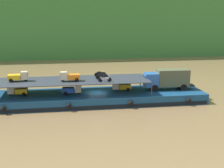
{
  "coord_description": "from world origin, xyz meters",
  "views": [
    {
      "loc": [
        -4.71,
        -43.82,
        12.79
      ],
      "look_at": [
        2.24,
        0.0,
        2.7
      ],
      "focal_mm": 49.31,
      "sensor_mm": 36.0,
      "label": 1
    }
  ],
  "objects_px": {
    "motorcycle_upper_port": "(105,79)",
    "mini_truck_lower_mid": "(121,86)",
    "cargo_barge": "(97,97)",
    "mini_truck_upper_stern": "(18,77)",
    "covered_lorry": "(167,79)",
    "mini_truck_lower_aft": "(72,89)",
    "mini_truck_upper_mid": "(70,76)",
    "motorcycle_upper_stbd": "(100,74)",
    "mini_truck_lower_stern": "(17,90)",
    "motorcycle_upper_centre": "(102,76)"
  },
  "relations": [
    {
      "from": "cargo_barge",
      "to": "mini_truck_lower_stern",
      "type": "distance_m",
      "value": 11.47
    },
    {
      "from": "motorcycle_upper_stbd",
      "to": "mini_truck_lower_mid",
      "type": "bearing_deg",
      "value": -25.57
    },
    {
      "from": "covered_lorry",
      "to": "mini_truck_lower_aft",
      "type": "relative_size",
      "value": 2.84
    },
    {
      "from": "mini_truck_upper_mid",
      "to": "motorcycle_upper_stbd",
      "type": "xyz_separation_m",
      "value": [
        4.72,
        2.77,
        -0.26
      ]
    },
    {
      "from": "mini_truck_lower_aft",
      "to": "mini_truck_upper_mid",
      "type": "height_order",
      "value": "mini_truck_upper_mid"
    },
    {
      "from": "mini_truck_upper_mid",
      "to": "mini_truck_lower_mid",
      "type": "bearing_deg",
      "value": 9.92
    },
    {
      "from": "covered_lorry",
      "to": "motorcycle_upper_port",
      "type": "bearing_deg",
      "value": -167.44
    },
    {
      "from": "mini_truck_lower_mid",
      "to": "motorcycle_upper_stbd",
      "type": "distance_m",
      "value": 3.73
    },
    {
      "from": "mini_truck_lower_aft",
      "to": "mini_truck_lower_mid",
      "type": "bearing_deg",
      "value": 6.91
    },
    {
      "from": "mini_truck_lower_mid",
      "to": "motorcycle_upper_port",
      "type": "height_order",
      "value": "motorcycle_upper_port"
    },
    {
      "from": "mini_truck_upper_stern",
      "to": "motorcycle_upper_stbd",
      "type": "xyz_separation_m",
      "value": [
        11.89,
        1.71,
        -0.26
      ]
    },
    {
      "from": "mini_truck_lower_aft",
      "to": "motorcycle_upper_centre",
      "type": "height_order",
      "value": "motorcycle_upper_centre"
    },
    {
      "from": "cargo_barge",
      "to": "mini_truck_lower_aft",
      "type": "height_order",
      "value": "mini_truck_lower_aft"
    },
    {
      "from": "mini_truck_lower_stern",
      "to": "mini_truck_lower_aft",
      "type": "distance_m",
      "value": 7.76
    },
    {
      "from": "mini_truck_upper_stern",
      "to": "motorcycle_upper_centre",
      "type": "height_order",
      "value": "mini_truck_upper_stern"
    },
    {
      "from": "cargo_barge",
      "to": "mini_truck_upper_stern",
      "type": "distance_m",
      "value": 11.66
    },
    {
      "from": "mini_truck_lower_stern",
      "to": "motorcycle_upper_port",
      "type": "bearing_deg",
      "value": -10.14
    },
    {
      "from": "mini_truck_lower_stern",
      "to": "mini_truck_upper_stern",
      "type": "xyz_separation_m",
      "value": [
        0.25,
        0.08,
        2.0
      ]
    },
    {
      "from": "covered_lorry",
      "to": "mini_truck_lower_aft",
      "type": "distance_m",
      "value": 14.55
    },
    {
      "from": "mini_truck_lower_stern",
      "to": "mini_truck_lower_mid",
      "type": "distance_m",
      "value": 15.12
    },
    {
      "from": "mini_truck_upper_mid",
      "to": "motorcycle_upper_centre",
      "type": "bearing_deg",
      "value": 9.34
    },
    {
      "from": "motorcycle_upper_port",
      "to": "cargo_barge",
      "type": "bearing_deg",
      "value": 114.41
    },
    {
      "from": "mini_truck_upper_stern",
      "to": "motorcycle_upper_port",
      "type": "xyz_separation_m",
      "value": [
        12.03,
        -2.28,
        -0.26
      ]
    },
    {
      "from": "mini_truck_lower_aft",
      "to": "motorcycle_upper_stbd",
      "type": "xyz_separation_m",
      "value": [
        4.39,
        2.32,
        1.74
      ]
    },
    {
      "from": "covered_lorry",
      "to": "motorcycle_upper_centre",
      "type": "distance_m",
      "value": 10.14
    },
    {
      "from": "mini_truck_lower_aft",
      "to": "mini_truck_upper_mid",
      "type": "bearing_deg",
      "value": -125.49
    },
    {
      "from": "mini_truck_lower_mid",
      "to": "mini_truck_lower_stern",
      "type": "bearing_deg",
      "value": -178.6
    },
    {
      "from": "covered_lorry",
      "to": "motorcycle_upper_centre",
      "type": "height_order",
      "value": "covered_lorry"
    },
    {
      "from": "motorcycle_upper_centre",
      "to": "motorcycle_upper_stbd",
      "type": "xyz_separation_m",
      "value": [
        0.0,
        1.99,
        0.0
      ]
    },
    {
      "from": "motorcycle_upper_centre",
      "to": "mini_truck_lower_aft",
      "type": "bearing_deg",
      "value": -175.8
    },
    {
      "from": "mini_truck_upper_stern",
      "to": "motorcycle_upper_port",
      "type": "height_order",
      "value": "mini_truck_upper_stern"
    },
    {
      "from": "covered_lorry",
      "to": "mini_truck_lower_mid",
      "type": "bearing_deg",
      "value": 177.26
    },
    {
      "from": "covered_lorry",
      "to": "mini_truck_lower_aft",
      "type": "bearing_deg",
      "value": -177.82
    },
    {
      "from": "motorcycle_upper_port",
      "to": "motorcycle_upper_centre",
      "type": "xyz_separation_m",
      "value": [
        -0.14,
        1.99,
        0.0
      ]
    },
    {
      "from": "mini_truck_lower_mid",
      "to": "motorcycle_upper_stbd",
      "type": "xyz_separation_m",
      "value": [
        -2.98,
        1.42,
        1.74
      ]
    },
    {
      "from": "mini_truck_upper_stern",
      "to": "motorcycle_upper_port",
      "type": "bearing_deg",
      "value": -10.73
    },
    {
      "from": "mini_truck_lower_stern",
      "to": "mini_truck_upper_mid",
      "type": "height_order",
      "value": "mini_truck_upper_mid"
    },
    {
      "from": "mini_truck_upper_mid",
      "to": "motorcycle_upper_centre",
      "type": "distance_m",
      "value": 4.78
    },
    {
      "from": "mini_truck_upper_stern",
      "to": "mini_truck_lower_aft",
      "type": "bearing_deg",
      "value": -4.64
    },
    {
      "from": "covered_lorry",
      "to": "motorcycle_upper_port",
      "type": "height_order",
      "value": "covered_lorry"
    },
    {
      "from": "covered_lorry",
      "to": "mini_truck_lower_mid",
      "type": "xyz_separation_m",
      "value": [
        -7.14,
        0.34,
        -1.0
      ]
    },
    {
      "from": "cargo_barge",
      "to": "mini_truck_lower_aft",
      "type": "xyz_separation_m",
      "value": [
        -3.64,
        -0.3,
        1.44
      ]
    },
    {
      "from": "cargo_barge",
      "to": "mini_truck_upper_mid",
      "type": "bearing_deg",
      "value": -169.22
    },
    {
      "from": "mini_truck_upper_stern",
      "to": "motorcycle_upper_centre",
      "type": "bearing_deg",
      "value": -1.38
    },
    {
      "from": "mini_truck_lower_aft",
      "to": "mini_truck_upper_stern",
      "type": "xyz_separation_m",
      "value": [
        -7.49,
        0.61,
        2.0
      ]
    },
    {
      "from": "mini_truck_lower_aft",
      "to": "motorcycle_upper_port",
      "type": "relative_size",
      "value": 1.47
    },
    {
      "from": "mini_truck_upper_mid",
      "to": "motorcycle_upper_stbd",
      "type": "relative_size",
      "value": 1.45
    },
    {
      "from": "motorcycle_upper_port",
      "to": "mini_truck_lower_mid",
      "type": "bearing_deg",
      "value": 42.08
    },
    {
      "from": "cargo_barge",
      "to": "mini_truck_upper_stern",
      "type": "bearing_deg",
      "value": 178.42
    },
    {
      "from": "motorcycle_upper_centre",
      "to": "mini_truck_upper_mid",
      "type": "bearing_deg",
      "value": -170.66
    }
  ]
}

